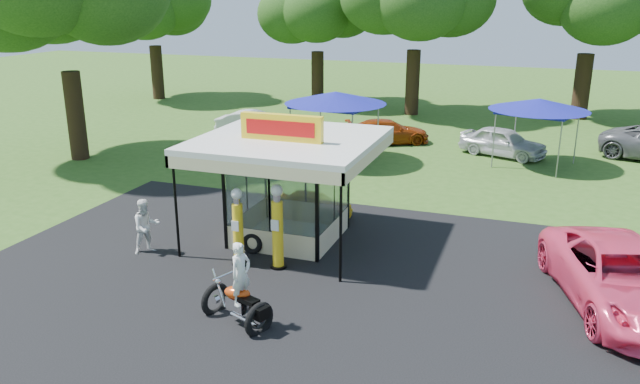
# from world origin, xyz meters

# --- Properties ---
(ground) EXTENTS (120.00, 120.00, 0.00)m
(ground) POSITION_xyz_m (0.00, 0.00, 0.00)
(ground) COLOR #31571B
(ground) RESTS_ON ground
(asphalt_apron) EXTENTS (20.00, 14.00, 0.04)m
(asphalt_apron) POSITION_xyz_m (0.00, 2.00, 0.02)
(asphalt_apron) COLOR black
(asphalt_apron) RESTS_ON ground
(gas_station_kiosk) EXTENTS (5.40, 5.40, 4.18)m
(gas_station_kiosk) POSITION_xyz_m (-2.00, 4.99, 1.78)
(gas_station_kiosk) COLOR white
(gas_station_kiosk) RESTS_ON ground
(gas_pump_left) EXTENTS (0.44, 0.44, 2.38)m
(gas_pump_left) POSITION_xyz_m (-2.57, 2.52, 1.14)
(gas_pump_left) COLOR black
(gas_pump_left) RESTS_ON ground
(gas_pump_right) EXTENTS (0.48, 0.48, 2.55)m
(gas_pump_right) POSITION_xyz_m (-1.42, 2.74, 1.22)
(gas_pump_right) COLOR black
(gas_pump_right) RESTS_ON ground
(motorcycle) EXTENTS (1.95, 1.44, 2.21)m
(motorcycle) POSITION_xyz_m (-1.00, -0.52, 0.86)
(motorcycle) COLOR black
(motorcycle) RESTS_ON ground
(spare_tires) EXTENTS (0.80, 0.48, 0.69)m
(spare_tires) POSITION_xyz_m (-2.66, 3.53, 0.34)
(spare_tires) COLOR black
(spare_tires) RESTS_ON ground
(kiosk_car) EXTENTS (2.82, 1.13, 0.96)m
(kiosk_car) POSITION_xyz_m (-2.00, 7.20, 0.48)
(kiosk_car) COLOR yellow
(kiosk_car) RESTS_ON ground
(pink_sedan) EXTENTS (4.35, 6.46, 1.64)m
(pink_sedan) POSITION_xyz_m (7.65, 3.51, 0.82)
(pink_sedan) COLOR #FF4574
(pink_sedan) RESTS_ON ground
(spectator_west) EXTENTS (1.03, 1.06, 1.72)m
(spectator_west) POSITION_xyz_m (-5.67, 2.46, 0.86)
(spectator_west) COLOR white
(spectator_west) RESTS_ON ground
(bg_car_a) EXTENTS (4.36, 1.75, 1.41)m
(bg_car_a) POSITION_xyz_m (-9.63, 18.46, 0.71)
(bg_car_a) COLOR white
(bg_car_a) RESTS_ON ground
(bg_car_b) EXTENTS (4.73, 3.66, 1.28)m
(bg_car_b) POSITION_xyz_m (-2.27, 19.37, 0.64)
(bg_car_b) COLOR #9C380C
(bg_car_b) RESTS_ON ground
(bg_car_c) EXTENTS (4.51, 3.03, 1.42)m
(bg_car_c) POSITION_xyz_m (3.69, 18.59, 0.71)
(bg_car_c) COLOR silver
(bg_car_c) RESTS_ON ground
(tent_west) EXTENTS (4.74, 4.74, 3.32)m
(tent_west) POSITION_xyz_m (-3.74, 14.90, 3.00)
(tent_west) COLOR gray
(tent_west) RESTS_ON ground
(tent_east) EXTENTS (4.46, 4.46, 3.12)m
(tent_east) POSITION_xyz_m (5.18, 17.27, 2.82)
(tent_east) COLOR gray
(tent_east) RESTS_ON ground
(oak_far_a) EXTENTS (9.34, 9.34, 11.06)m
(oak_far_a) POSITION_xyz_m (-22.28, 28.10, 7.04)
(oak_far_a) COLOR black
(oak_far_a) RESTS_ON ground
(oak_far_b) EXTENTS (8.64, 8.64, 10.30)m
(oak_far_b) POSITION_xyz_m (-10.12, 30.05, 6.57)
(oak_far_b) COLOR black
(oak_far_b) RESTS_ON ground
(oak_far_d) EXTENTS (9.51, 9.51, 11.32)m
(oak_far_d) POSITION_xyz_m (7.56, 30.31, 7.22)
(oak_far_d) COLOR black
(oak_far_d) RESTS_ON ground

